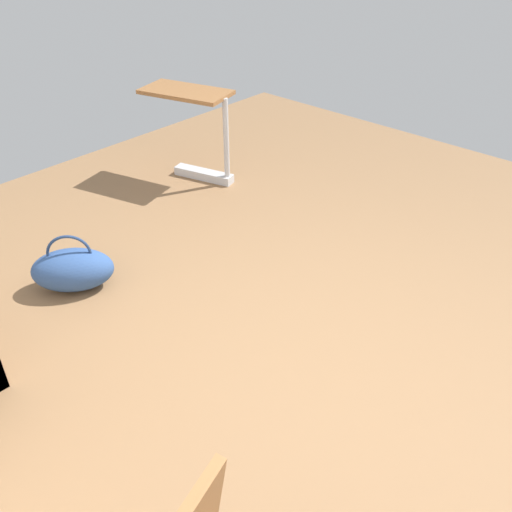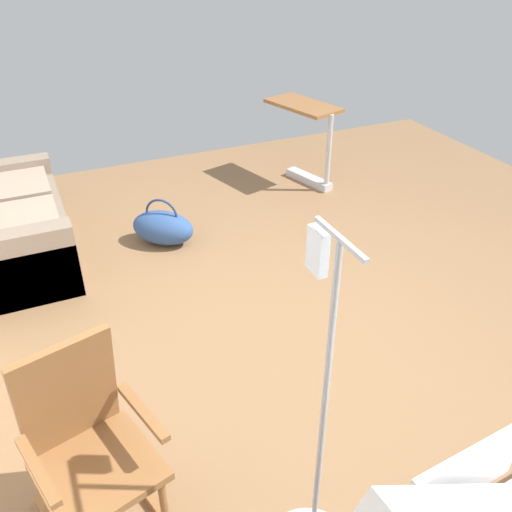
{
  "view_description": "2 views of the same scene",
  "coord_description": "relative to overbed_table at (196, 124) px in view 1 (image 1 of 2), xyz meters",
  "views": [
    {
      "loc": [
        -1.41,
        2.08,
        2.36
      ],
      "look_at": [
        0.21,
        0.3,
        0.74
      ],
      "focal_mm": 38.83,
      "sensor_mm": 36.0,
      "label": 1
    },
    {
      "loc": [
        -2.56,
        1.6,
        2.49
      ],
      "look_at": [
        -0.11,
        0.5,
        0.81
      ],
      "focal_mm": 38.36,
      "sensor_mm": 36.0,
      "label": 2
    }
  ],
  "objects": [
    {
      "name": "ground_plane",
      "position": [
        -2.29,
        1.17,
        -0.53
      ],
      "size": [
        7.14,
        7.14,
        0.0
      ],
      "primitive_type": "plane",
      "color": "olive"
    },
    {
      "name": "duffel_bag",
      "position": [
        -0.66,
        1.79,
        -0.38
      ],
      "size": [
        0.61,
        0.63,
        0.43
      ],
      "color": "#2D4C84",
      "rests_on": "ground"
    },
    {
      "name": "overbed_table",
      "position": [
        0.0,
        0.0,
        0.0
      ],
      "size": [
        0.88,
        0.6,
        0.84
      ],
      "color": "#B2B5BA",
      "rests_on": "ground"
    }
  ]
}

